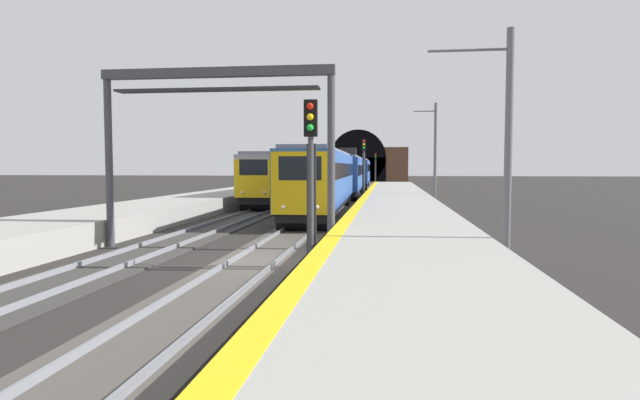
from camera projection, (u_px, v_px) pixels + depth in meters
name	position (u px, v px, depth m)	size (l,w,h in m)	color
ground_plane	(258.00, 262.00, 17.19)	(320.00, 320.00, 0.00)	#282623
platform_right	(407.00, 250.00, 16.56)	(112.00, 4.87, 1.01)	#9E9B93
platform_right_edge_strip	(336.00, 232.00, 16.80)	(112.00, 0.50, 0.01)	yellow
track_main_line	(258.00, 261.00, 17.18)	(160.00, 2.68, 0.21)	#4C4742
track_adjacent_line	(129.00, 258.00, 17.74)	(160.00, 2.71, 0.21)	#383533
train_main_approaching	(348.00, 174.00, 55.12)	(62.82, 3.19, 4.99)	#264C99
train_adjacent_platform	(302.00, 174.00, 53.07)	(36.97, 3.25, 4.98)	gray
railway_signal_near	(311.00, 168.00, 15.43)	(0.39, 0.38, 4.98)	#38383D
railway_signal_mid	(364.00, 163.00, 48.42)	(0.39, 0.38, 5.57)	#38383D
railway_signal_far	(375.00, 165.00, 91.59)	(0.39, 0.38, 5.43)	#38383D
overhead_signal_gantry	(216.00, 111.00, 19.76)	(0.70, 8.81, 6.71)	#3F3F47
tunnel_portal	(358.00, 164.00, 112.06)	(2.14, 20.68, 11.58)	brown
catenary_mast_near	(435.00, 155.00, 39.51)	(0.22, 1.72, 7.74)	#595B60
catenary_mast_far	(507.00, 147.00, 15.39)	(0.22, 2.43, 7.01)	#595B60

